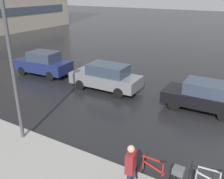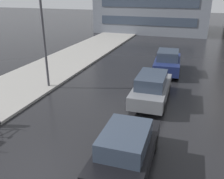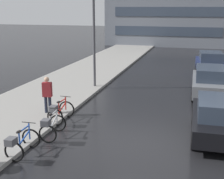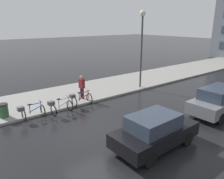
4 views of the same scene
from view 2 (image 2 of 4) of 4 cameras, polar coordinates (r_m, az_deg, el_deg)
The scene contains 6 objects.
ground_plane at distance 9.18m, azimuth -16.83°, elevation -18.63°, with size 140.00×140.00×0.00m, color black.
sidewalk_kerb at distance 19.57m, azimuth -14.71°, elevation 4.03°, with size 4.80×60.00×0.14m, color gray.
car_black at distance 8.75m, azimuth 3.17°, elevation -13.30°, with size 1.87×3.99×1.54m.
car_grey at distance 13.81m, azimuth 9.03°, elevation 0.40°, with size 1.84×4.42×1.65m.
car_navy at distance 18.98m, azimuth 12.56°, elevation 6.15°, with size 2.07×4.28×1.73m.
streetlamp at distance 15.46m, azimuth -15.67°, elevation 14.92°, with size 0.44×0.44×6.13m.
Camera 2 is at (4.53, -5.46, 5.82)m, focal length 40.00 mm.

